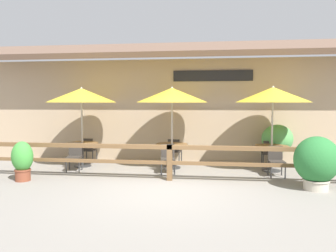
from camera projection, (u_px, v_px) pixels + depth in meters
name	position (u px, v px, depth m)	size (l,w,h in m)	color
ground_plane	(164.00, 191.00, 7.71)	(60.00, 60.00, 0.00)	gray
building_facade	(180.00, 100.00, 11.61)	(14.28, 1.49, 4.23)	tan
patio_railing	(170.00, 155.00, 8.70)	(10.40, 0.14, 0.95)	brown
patio_umbrella_near	(81.00, 95.00, 10.52)	(2.22, 2.22, 2.57)	#B7B2A8
dining_table_near	(82.00, 147.00, 10.64)	(1.01, 1.01, 0.78)	brown
chair_near_streetside	(74.00, 155.00, 9.95)	(0.49, 0.49, 0.85)	#332D28
chair_near_wallside	(89.00, 149.00, 11.36)	(0.43, 0.43, 0.85)	#332D28
patio_umbrella_middle	(172.00, 95.00, 10.23)	(2.22, 2.22, 2.57)	#B7B2A8
dining_table_middle	(172.00, 149.00, 10.35)	(1.01, 1.01, 0.78)	brown
chair_middle_streetside	(168.00, 157.00, 9.62)	(0.47, 0.47, 0.85)	#332D28
chair_middle_wallside	(174.00, 150.00, 11.10)	(0.47, 0.47, 0.85)	#332D28
patio_umbrella_far	(273.00, 95.00, 9.78)	(2.22, 2.22, 2.57)	#B7B2A8
dining_table_far	(272.00, 151.00, 9.90)	(1.01, 1.01, 0.78)	brown
chair_far_streetside	(276.00, 160.00, 9.20)	(0.44, 0.44, 0.85)	#332D28
chair_far_wallside	(269.00, 152.00, 10.61)	(0.43, 0.43, 0.85)	#332D28
potted_plant_broad_leaf	(22.00, 160.00, 8.65)	(0.56, 0.51, 1.05)	brown
potted_plant_tall_tropical	(317.00, 162.00, 7.74)	(1.05, 0.95, 1.28)	#B7AD99
potted_plant_small_flowering	(277.00, 140.00, 10.74)	(1.01, 0.90, 1.36)	#564C47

